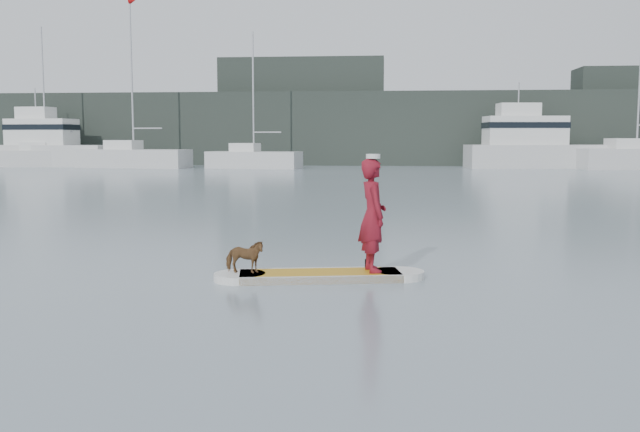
# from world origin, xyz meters

# --- Properties ---
(ground) EXTENTS (140.00, 140.00, 0.00)m
(ground) POSITION_xyz_m (0.00, 0.00, 0.00)
(ground) COLOR slate
(ground) RESTS_ON ground
(paddleboard) EXTENTS (3.26, 1.24, 0.12)m
(paddleboard) POSITION_xyz_m (-3.66, 3.06, 0.06)
(paddleboard) COLOR #C38812
(paddleboard) RESTS_ON ground
(paddler) EXTENTS (0.59, 0.74, 1.77)m
(paddler) POSITION_xyz_m (-2.85, 3.21, 1.00)
(paddler) COLOR maroon
(paddler) RESTS_ON paddleboard
(white_cap) EXTENTS (0.22, 0.22, 0.07)m
(white_cap) POSITION_xyz_m (-2.85, 3.21, 1.92)
(white_cap) COLOR silver
(white_cap) RESTS_ON paddler
(dog) EXTENTS (0.61, 0.28, 0.52)m
(dog) POSITION_xyz_m (-4.82, 2.86, 0.38)
(dog) COLOR brown
(dog) RESTS_ON paddleboard
(paddle) EXTENTS (0.10, 0.30, 2.00)m
(paddle) POSITION_xyz_m (-2.93, 3.52, 0.80)
(paddle) COLOR black
(paddle) RESTS_ON ground
(sailboat_a) EXTENTS (7.64, 3.13, 10.79)m
(sailboat_a) POSITION_xyz_m (-29.43, 46.04, 0.75)
(sailboat_a) COLOR silver
(sailboat_a) RESTS_ON ground
(sailboat_b) EXTENTS (8.78, 3.88, 12.61)m
(sailboat_b) POSITION_xyz_m (-21.76, 44.48, 0.88)
(sailboat_b) COLOR silver
(sailboat_b) RESTS_ON ground
(sailboat_c) EXTENTS (7.19, 3.42, 9.92)m
(sailboat_c) POSITION_xyz_m (-12.52, 44.24, 0.73)
(sailboat_c) COLOR silver
(sailboat_c) RESTS_ON ground
(sailboat_e) EXTENTS (8.77, 4.16, 12.21)m
(sailboat_e) POSITION_xyz_m (15.20, 45.60, 0.87)
(sailboat_e) COLOR silver
(sailboat_e) RESTS_ON ground
(motor_yacht_a) EXTENTS (10.85, 4.30, 6.35)m
(motor_yacht_a) POSITION_xyz_m (8.13, 46.85, 1.78)
(motor_yacht_a) COLOR silver
(motor_yacht_a) RESTS_ON ground
(motor_yacht_b) EXTENTS (9.62, 4.09, 6.17)m
(motor_yacht_b) POSITION_xyz_m (-29.46, 46.67, 1.73)
(motor_yacht_b) COLOR silver
(motor_yacht_b) RESTS_ON ground
(shore_mass) EXTENTS (90.00, 6.00, 6.00)m
(shore_mass) POSITION_xyz_m (0.00, 53.00, 3.00)
(shore_mass) COLOR #202823
(shore_mass) RESTS_ON ground
(shore_building_west) EXTENTS (14.00, 4.00, 9.00)m
(shore_building_west) POSITION_xyz_m (-10.00, 54.00, 4.50)
(shore_building_west) COLOR #202823
(shore_building_west) RESTS_ON ground
(shore_building_east) EXTENTS (10.00, 4.00, 8.00)m
(shore_building_east) POSITION_xyz_m (18.00, 54.00, 4.00)
(shore_building_east) COLOR #202823
(shore_building_east) RESTS_ON ground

